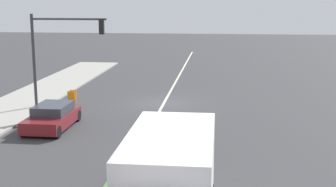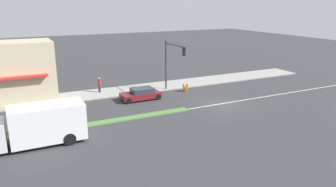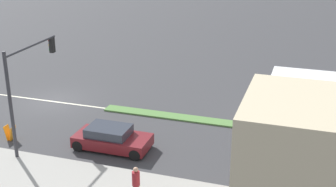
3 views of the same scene
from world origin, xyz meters
The scene contains 4 objects.
lane_marking_center centered at (0.00, 0.00, 0.00)m, with size 0.16×60.00×0.01m, color beige.
traffic_signal_main centered at (6.12, 2.44, 3.90)m, with size 4.59×0.34×5.60m.
warning_aframe_sign centered at (5.82, 0.83, 0.43)m, with size 0.45×0.53×0.84m.
sedan_maroon centered at (5.00, 6.63, 0.60)m, with size 1.91×4.06×1.25m.
Camera 1 is at (-3.53, 29.18, 6.55)m, focal length 50.00 mm.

